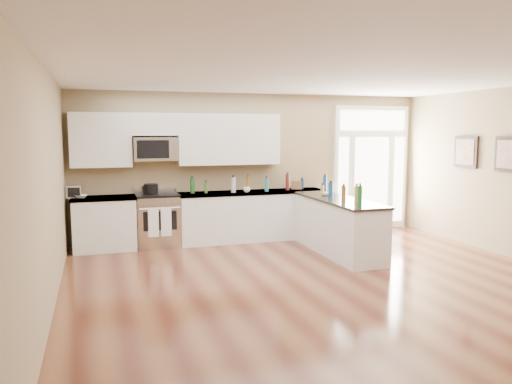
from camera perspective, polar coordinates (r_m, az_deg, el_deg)
ground at (r=6.42m, az=11.04°, el=-12.01°), size 8.00×8.00×0.00m
room_shell at (r=6.09m, az=11.41°, el=3.38°), size 8.00×8.00×8.00m
back_cabinet_left at (r=9.15m, az=-16.92°, el=-3.65°), size 1.10×0.66×0.94m
back_cabinet_right at (r=9.57m, az=-0.43°, el=-2.90°), size 2.85×0.66×0.94m
peninsula_cabinet at (r=8.65m, az=9.34°, el=-4.07°), size 0.69×2.32×0.94m
upper_cabinet_left at (r=9.15m, az=-17.33°, el=5.70°), size 1.04×0.33×0.95m
upper_cabinet_right at (r=9.45m, az=-3.11°, el=6.03°), size 1.94×0.33×0.95m
upper_cabinet_short at (r=9.20m, az=-11.54°, el=7.59°), size 0.82×0.33×0.40m
microwave at (r=9.17m, az=-11.45°, el=4.85°), size 0.78×0.41×0.42m
entry_door at (r=10.81m, az=12.98°, el=2.68°), size 1.70×0.10×2.60m
wall_art_near at (r=9.89m, az=22.86°, el=4.24°), size 0.05×0.58×0.58m
wall_art_far at (r=9.16m, az=26.92°, el=3.86°), size 0.05×0.58×0.58m
kitchen_range at (r=9.19m, az=-11.13°, el=-3.17°), size 0.77×0.68×1.08m
stockpot at (r=9.18m, az=-11.91°, el=0.39°), size 0.33×0.33×0.20m
toaster_oven at (r=9.10m, az=-20.08°, el=0.04°), size 0.27×0.22×0.21m
cardboard_box at (r=9.90m, az=4.66°, el=0.83°), size 0.24×0.22×0.16m
bowl_left at (r=9.05m, az=-19.36°, el=-0.48°), size 0.21×0.21×0.05m
bowl_peninsula at (r=8.95m, az=8.07°, el=-0.21°), size 0.23×0.23×0.06m
cup_counter at (r=9.32m, az=-1.06°, el=0.27°), size 0.14×0.14×0.10m
counter_bottles at (r=8.95m, az=3.56°, el=0.53°), size 2.41×2.42×0.32m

